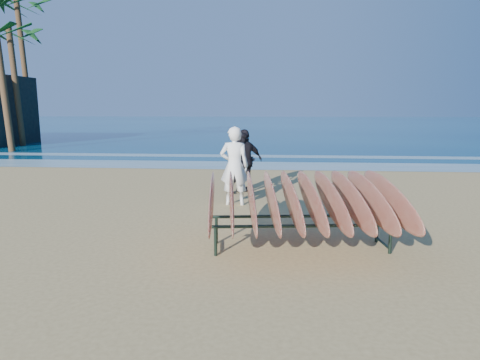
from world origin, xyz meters
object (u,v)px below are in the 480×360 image
(surfboard_rack, at_px, (301,200))
(person_dark_b, at_px, (245,161))
(person_dark_a, at_px, (243,163))
(person_white, at_px, (234,166))
(palm_right, at_px, (20,7))
(palm_mid, at_px, (12,36))

(surfboard_rack, bearing_deg, person_dark_b, 98.20)
(surfboard_rack, relative_size, person_dark_a, 1.98)
(person_white, xyz_separation_m, person_dark_a, (0.09, 1.56, -0.11))
(person_dark_b, bearing_deg, person_white, 54.32)
(person_dark_a, bearing_deg, person_white, -135.43)
(person_dark_a, bearing_deg, person_dark_b, 13.57)
(person_dark_a, xyz_separation_m, palm_right, (-16.35, 16.81, 8.21))
(palm_mid, distance_m, palm_right, 3.81)
(palm_right, bearing_deg, palm_mid, -70.20)
(person_dark_b, xyz_separation_m, palm_right, (-16.42, 16.71, 8.17))
(person_dark_a, relative_size, palm_right, 0.18)
(surfboard_rack, distance_m, person_white, 3.63)
(palm_mid, bearing_deg, surfboard_rack, -48.44)
(person_dark_a, bearing_deg, palm_right, 92.04)
(person_white, relative_size, person_dark_b, 1.08)
(person_white, bearing_deg, palm_right, -49.74)
(person_dark_a, distance_m, palm_mid, 21.56)
(surfboard_rack, height_order, person_white, person_white)
(surfboard_rack, bearing_deg, palm_right, 122.65)
(surfboard_rack, relative_size, person_white, 1.75)
(person_white, bearing_deg, palm_mid, -46.80)
(palm_right, bearing_deg, surfboard_rack, -50.72)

